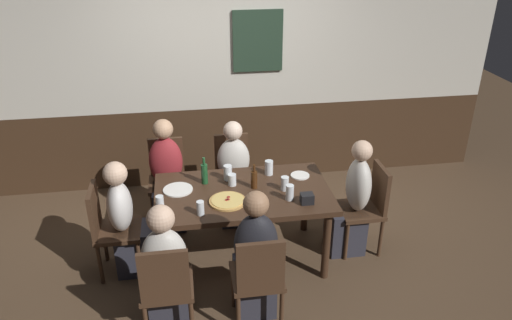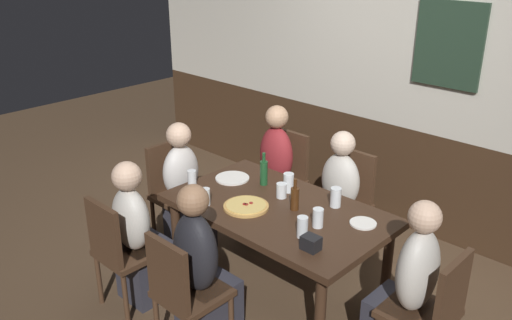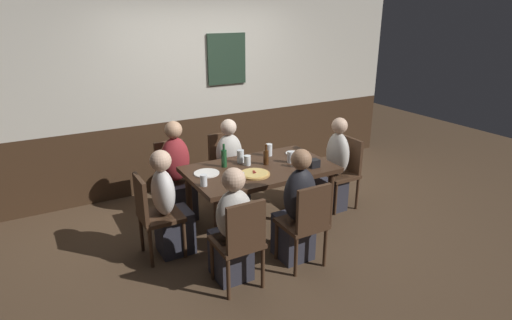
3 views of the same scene
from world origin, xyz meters
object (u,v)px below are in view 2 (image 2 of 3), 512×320
at_px(pizza, 246,206).
at_px(tumbler_short, 302,228).
at_px(pint_glass_pale, 281,191).
at_px(chair_head_west, 173,188).
at_px(dining_table, 278,217).
at_px(beer_glass_tall, 318,219).
at_px(person_left_near, 139,242).
at_px(plate_white_small, 363,223).
at_px(chair_left_near, 119,248).
at_px(person_head_west, 186,196).
at_px(chair_mid_far, 347,197).
at_px(chair_left_far, 284,174).
at_px(beer_bottle_green, 264,172).
at_px(highball_clear, 192,178).
at_px(pint_glass_amber, 336,198).
at_px(condiment_caddy, 311,243).
at_px(person_mid_far, 335,207).
at_px(chair_mid_near, 183,290).
at_px(pint_glass_stout, 206,198).
at_px(plate_white_large, 232,178).
at_px(person_mid_near, 202,279).
at_px(chair_head_east, 431,309).
at_px(person_head_east, 406,299).
at_px(person_left_far, 273,179).
at_px(tumbler_water, 288,184).

distance_m(pizza, tumbler_short, 0.54).
bearing_deg(pint_glass_pale, chair_head_west, -173.32).
bearing_deg(dining_table, beer_glass_tall, -4.62).
relative_size(person_left_near, plate_white_small, 6.23).
bearing_deg(chair_left_near, person_head_west, 111.47).
xyz_separation_m(chair_mid_far, tumbler_short, (0.39, -1.09, 0.31)).
distance_m(chair_left_far, beer_bottle_green, 0.84).
height_order(highball_clear, pint_glass_amber, pint_glass_amber).
distance_m(dining_table, pint_glass_amber, 0.43).
xyz_separation_m(dining_table, beer_glass_tall, (0.38, -0.03, 0.14)).
bearing_deg(chair_left_near, pint_glass_amber, 49.94).
xyz_separation_m(chair_mid_far, condiment_caddy, (0.52, -1.17, 0.29)).
bearing_deg(person_head_west, chair_left_far, 68.53).
xyz_separation_m(chair_head_west, person_head_west, (0.16, 0.00, -0.02)).
bearing_deg(person_mid_far, pint_glass_pale, -97.95).
bearing_deg(person_left_near, chair_mid_near, -13.21).
distance_m(pint_glass_stout, plate_white_large, 0.48).
distance_m(pint_glass_pale, pint_glass_stout, 0.56).
height_order(pint_glass_amber, condiment_caddy, pint_glass_amber).
bearing_deg(chair_left_far, tumbler_short, -45.13).
height_order(person_mid_far, plate_white_large, person_mid_far).
distance_m(dining_table, person_mid_far, 0.74).
bearing_deg(pint_glass_stout, pint_glass_pale, 55.64).
relative_size(pint_glass_stout, beer_glass_tall, 0.96).
relative_size(chair_mid_far, pizza, 2.73).
relative_size(beer_glass_tall, plate_white_large, 0.49).
distance_m(person_mid_near, pint_glass_pale, 0.91).
distance_m(chair_head_east, pint_glass_pale, 1.33).
height_order(person_left_near, person_head_west, person_left_near).
height_order(person_head_west, beer_bottle_green, person_head_west).
height_order(chair_left_near, beer_glass_tall, chair_left_near).
relative_size(person_mid_near, pint_glass_pale, 10.63).
distance_m(chair_head_east, pizza, 1.39).
distance_m(chair_head_east, person_mid_far, 1.40).
bearing_deg(highball_clear, person_mid_far, 50.80).
distance_m(chair_head_east, person_head_east, 0.16).
bearing_deg(person_left_far, person_head_east, -22.55).
bearing_deg(condiment_caddy, chair_left_far, 136.15).
distance_m(person_left_near, person_head_west, 0.80).
bearing_deg(chair_mid_far, plate_white_small, -49.54).
height_order(chair_head_east, chair_head_west, same).
height_order(person_mid_near, beer_glass_tall, person_mid_near).
bearing_deg(chair_left_near, dining_table, 51.79).
bearing_deg(person_left_far, beer_bottle_green, -54.57).
distance_m(person_head_east, person_mid_far, 1.27).
height_order(dining_table, chair_left_far, chair_left_far).
bearing_deg(dining_table, pizza, -133.40).
bearing_deg(plate_white_large, person_head_east, -3.91).
bearing_deg(chair_mid_near, beer_glass_tall, 66.11).
bearing_deg(tumbler_water, pint_glass_pale, -76.26).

